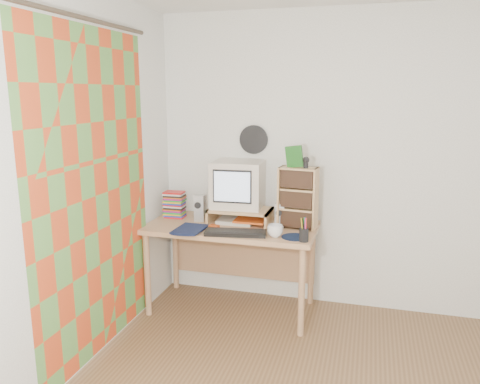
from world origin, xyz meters
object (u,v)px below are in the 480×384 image
Objects in this scene: keyboard at (236,233)px; mug at (275,231)px; diary at (177,227)px; dvd_stack at (174,204)px; desk at (233,238)px; crt_monitor at (237,184)px; cd_rack at (298,198)px.

keyboard is 0.31m from mug.
mug reaches higher than diary.
keyboard is at bearing -30.34° from dvd_stack.
keyboard is 0.76m from dvd_stack.
mug is at bearing -34.09° from desk.
crt_monitor is at bearing 94.67° from keyboard.
dvd_stack is at bearing 118.61° from diary.
crt_monitor is 0.83× the size of cd_rack.
crt_monitor reaches higher than cd_rack.
desk is 2.81× the size of cd_rack.
desk is 11.67× the size of mug.
dvd_stack is 0.49× the size of cd_rack.
diary is at bearing -177.84° from mug.
desk is at bearing 100.20° from keyboard.
dvd_stack is 1.03m from mug.
desk is at bearing -172.92° from cd_rack.
keyboard is 0.49m from diary.
cd_rack is (1.10, -0.04, 0.13)m from dvd_stack.
cd_rack is at bearing 0.74° from desk.
desk is at bearing 145.91° from mug.
keyboard is at bearing 1.90° from diary.
crt_monitor is 0.61m from mug.
crt_monitor is 0.54m from cd_rack.
dvd_stack is (-0.56, 0.05, 0.26)m from desk.
crt_monitor is 1.71× the size of dvd_stack.
desk is 3.38× the size of crt_monitor.
dvd_stack is at bearing 175.29° from desk.
keyboard reaches higher than desk.
crt_monitor is at bearing 177.76° from cd_rack.
dvd_stack is 2.03× the size of mug.
dvd_stack is at bearing 142.60° from keyboard.
cd_rack is 4.16× the size of mug.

